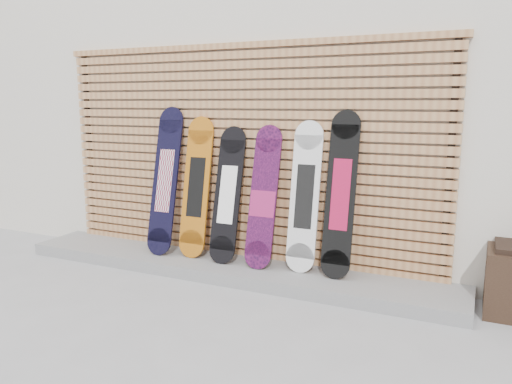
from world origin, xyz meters
TOP-DOWN VIEW (x-y plane):
  - ground at (0.00, 0.00)m, footprint 80.00×80.00m
  - building at (0.50, 3.50)m, footprint 12.00×5.00m
  - concrete_step at (-0.15, 0.68)m, footprint 4.60×0.70m
  - slat_wall at (-0.15, 0.97)m, footprint 4.26×0.08m
  - snowboard_0 at (-0.93, 0.75)m, footprint 0.29×0.39m
  - snowboard_1 at (-0.57, 0.79)m, footprint 0.30×0.31m
  - snowboard_2 at (-0.19, 0.77)m, footprint 0.28×0.36m
  - snowboard_3 at (0.21, 0.76)m, footprint 0.27×0.36m
  - snowboard_4 at (0.62, 0.81)m, footprint 0.28×0.27m
  - snowboard_5 at (0.97, 0.79)m, footprint 0.27×0.31m

SIDE VIEW (x-z plane):
  - ground at x=0.00m, z-range 0.00..0.00m
  - concrete_step at x=-0.15m, z-range 0.00..0.12m
  - snowboard_2 at x=-0.19m, z-range 0.12..1.47m
  - snowboard_3 at x=0.21m, z-range 0.11..1.49m
  - snowboard_4 at x=0.62m, z-range 0.12..1.55m
  - snowboard_1 at x=-0.57m, z-range 0.12..1.57m
  - snowboard_5 at x=0.97m, z-range 0.12..1.65m
  - snowboard_0 at x=-0.93m, z-range 0.12..1.67m
  - slat_wall at x=-0.15m, z-range 0.06..2.35m
  - building at x=0.50m, z-range 0.00..3.60m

